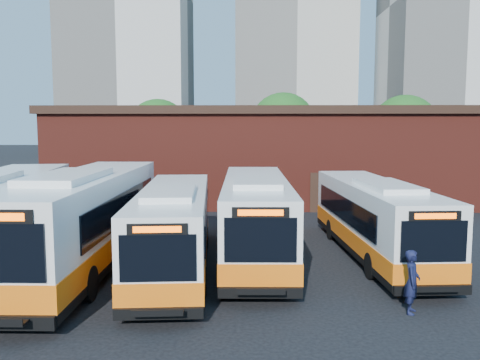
{
  "coord_description": "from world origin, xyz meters",
  "views": [
    {
      "loc": [
        -1.16,
        -16.31,
        5.33
      ],
      "look_at": [
        -1.65,
        6.53,
        2.78
      ],
      "focal_mm": 38.0,
      "sensor_mm": 36.0,
      "label": 1
    }
  ],
  "objects_px": {
    "bus_mideast": "(256,219)",
    "bus_east": "(375,221)",
    "bus_west": "(84,223)",
    "bus_midwest": "(174,231)",
    "transit_worker": "(412,282)"
  },
  "relations": [
    {
      "from": "bus_mideast",
      "to": "bus_east",
      "type": "distance_m",
      "value": 4.81
    },
    {
      "from": "bus_west",
      "to": "bus_east",
      "type": "distance_m",
      "value": 11.32
    },
    {
      "from": "bus_mideast",
      "to": "bus_east",
      "type": "xyz_separation_m",
      "value": [
        4.8,
        0.07,
        -0.08
      ]
    },
    {
      "from": "bus_east",
      "to": "bus_west",
      "type": "bearing_deg",
      "value": -174.36
    },
    {
      "from": "bus_midwest",
      "to": "transit_worker",
      "type": "distance_m",
      "value": 8.5
    },
    {
      "from": "bus_west",
      "to": "bus_east",
      "type": "bearing_deg",
      "value": 9.53
    },
    {
      "from": "bus_midwest",
      "to": "transit_worker",
      "type": "bearing_deg",
      "value": -34.36
    },
    {
      "from": "bus_midwest",
      "to": "bus_mideast",
      "type": "xyz_separation_m",
      "value": [
        3.0,
        1.97,
        0.08
      ]
    },
    {
      "from": "bus_midwest",
      "to": "bus_east",
      "type": "distance_m",
      "value": 8.07
    },
    {
      "from": "bus_west",
      "to": "bus_mideast",
      "type": "distance_m",
      "value": 6.61
    },
    {
      "from": "bus_east",
      "to": "transit_worker",
      "type": "bearing_deg",
      "value": -98.28
    },
    {
      "from": "bus_mideast",
      "to": "transit_worker",
      "type": "distance_m",
      "value": 7.6
    },
    {
      "from": "bus_west",
      "to": "bus_mideast",
      "type": "bearing_deg",
      "value": 15.97
    },
    {
      "from": "bus_east",
      "to": "transit_worker",
      "type": "relative_size",
      "value": 6.41
    },
    {
      "from": "bus_west",
      "to": "transit_worker",
      "type": "distance_m",
      "value": 11.58
    }
  ]
}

